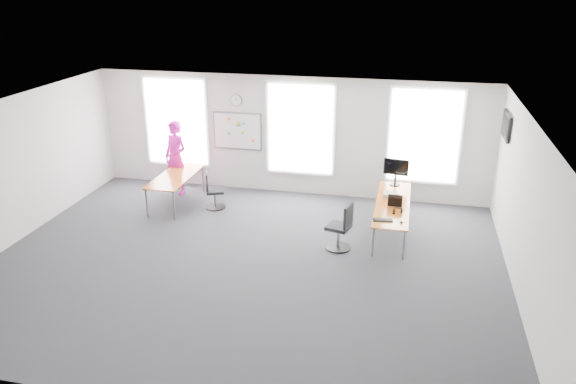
% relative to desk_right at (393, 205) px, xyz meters
% --- Properties ---
extents(floor, '(10.00, 10.00, 0.00)m').
position_rel_desk_right_xyz_m(floor, '(-2.72, -2.14, -0.62)').
color(floor, '#27272C').
rests_on(floor, ground).
extents(ceiling, '(10.00, 10.00, 0.00)m').
position_rel_desk_right_xyz_m(ceiling, '(-2.72, -2.14, 2.38)').
color(ceiling, white).
rests_on(ceiling, ground).
extents(wall_back, '(10.00, 0.00, 10.00)m').
position_rel_desk_right_xyz_m(wall_back, '(-2.72, 1.86, 0.88)').
color(wall_back, silver).
rests_on(wall_back, ground).
extents(wall_front, '(10.00, 0.00, 10.00)m').
position_rel_desk_right_xyz_m(wall_front, '(-2.72, -6.14, 0.88)').
color(wall_front, silver).
rests_on(wall_front, ground).
extents(wall_left, '(0.00, 10.00, 10.00)m').
position_rel_desk_right_xyz_m(wall_left, '(-7.72, -2.14, 0.88)').
color(wall_left, silver).
rests_on(wall_left, ground).
extents(wall_right, '(0.00, 10.00, 10.00)m').
position_rel_desk_right_xyz_m(wall_right, '(2.28, -2.14, 0.88)').
color(wall_right, silver).
rests_on(wall_right, ground).
extents(window_left, '(1.60, 0.06, 2.20)m').
position_rel_desk_right_xyz_m(window_left, '(-5.72, 1.83, 1.08)').
color(window_left, white).
rests_on(window_left, wall_back).
extents(window_mid, '(1.60, 0.06, 2.20)m').
position_rel_desk_right_xyz_m(window_mid, '(-2.42, 1.83, 1.08)').
color(window_mid, white).
rests_on(window_mid, wall_back).
extents(window_right, '(1.60, 0.06, 2.20)m').
position_rel_desk_right_xyz_m(window_right, '(0.58, 1.83, 1.08)').
color(window_right, white).
rests_on(window_right, wall_back).
extents(desk_right, '(0.72, 2.71, 0.66)m').
position_rel_desk_right_xyz_m(desk_right, '(0.00, 0.00, 0.00)').
color(desk_right, '#AE4214').
rests_on(desk_right, ground).
extents(desk_left, '(0.80, 1.99, 0.73)m').
position_rel_desk_right_xyz_m(desk_left, '(-5.24, 0.46, 0.05)').
color(desk_left, '#AE4214').
rests_on(desk_left, ground).
extents(chair_right, '(0.55, 0.55, 1.00)m').
position_rel_desk_right_xyz_m(chair_right, '(-0.97, -1.10, -0.18)').
color(chair_right, black).
rests_on(chair_right, ground).
extents(chair_left, '(0.53, 0.53, 0.90)m').
position_rel_desk_right_xyz_m(chair_left, '(-4.27, 0.39, -0.22)').
color(chair_left, black).
rests_on(chair_left, ground).
extents(person, '(0.81, 0.69, 1.89)m').
position_rel_desk_right_xyz_m(person, '(-5.52, 1.17, 0.33)').
color(person, '#DB16AD').
rests_on(person, ground).
extents(whiteboard, '(1.20, 0.03, 0.90)m').
position_rel_desk_right_xyz_m(whiteboard, '(-4.07, 1.83, 0.93)').
color(whiteboard, white).
rests_on(whiteboard, wall_back).
extents(wall_clock, '(0.30, 0.04, 0.30)m').
position_rel_desk_right_xyz_m(wall_clock, '(-4.07, 1.83, 1.73)').
color(wall_clock, gray).
rests_on(wall_clock, wall_back).
extents(tv, '(0.06, 0.90, 0.55)m').
position_rel_desk_right_xyz_m(tv, '(2.23, 0.86, 1.68)').
color(tv, black).
rests_on(tv, wall_right).
extents(keyboard, '(0.42, 0.21, 0.02)m').
position_rel_desk_right_xyz_m(keyboard, '(-0.15, -0.97, 0.05)').
color(keyboard, black).
rests_on(keyboard, desk_right).
extents(mouse, '(0.08, 0.12, 0.04)m').
position_rel_desk_right_xyz_m(mouse, '(0.22, -1.00, 0.06)').
color(mouse, black).
rests_on(mouse, desk_right).
extents(lens_cap, '(0.07, 0.07, 0.01)m').
position_rel_desk_right_xyz_m(lens_cap, '(0.05, -0.58, 0.05)').
color(lens_cap, black).
rests_on(lens_cap, desk_right).
extents(headphones, '(0.20, 0.11, 0.12)m').
position_rel_desk_right_xyz_m(headphones, '(0.12, -0.50, 0.10)').
color(headphones, black).
rests_on(headphones, desk_right).
extents(laptop_sleeve, '(0.31, 0.20, 0.25)m').
position_rel_desk_right_xyz_m(laptop_sleeve, '(0.05, -0.18, 0.17)').
color(laptop_sleeve, black).
rests_on(laptop_sleeve, desk_right).
extents(paper_stack, '(0.32, 0.25, 0.11)m').
position_rel_desk_right_xyz_m(paper_stack, '(-0.08, 0.33, 0.10)').
color(paper_stack, beige).
rests_on(paper_stack, desk_right).
extents(monitor, '(0.58, 0.24, 0.64)m').
position_rel_desk_right_xyz_m(monitor, '(-0.00, 1.14, 0.43)').
color(monitor, black).
rests_on(monitor, desk_right).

